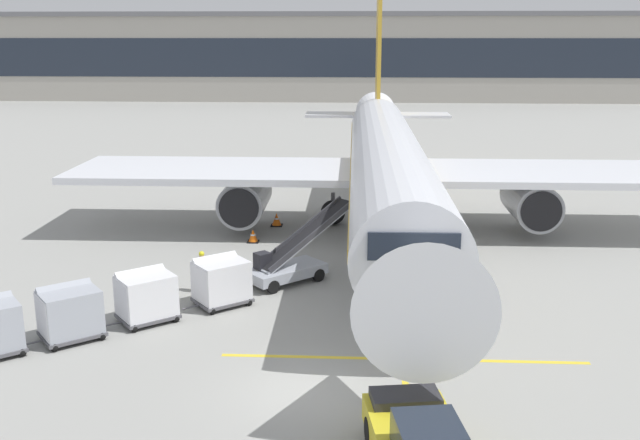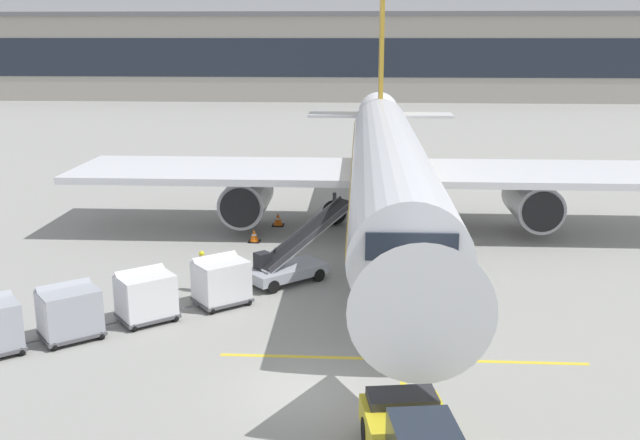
# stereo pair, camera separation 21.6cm
# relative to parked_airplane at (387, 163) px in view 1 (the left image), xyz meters

# --- Properties ---
(ground_plane) EXTENTS (600.00, 600.00, 0.00)m
(ground_plane) POSITION_rel_parked_airplane_xyz_m (-3.13, -18.51, -3.64)
(ground_plane) COLOR gray
(parked_airplane) EXTENTS (33.66, 43.81, 14.63)m
(parked_airplane) POSITION_rel_parked_airplane_xyz_m (0.00, 0.00, 0.00)
(parked_airplane) COLOR silver
(parked_airplane) RESTS_ON ground
(belt_loader) EXTENTS (4.72, 4.39, 3.25)m
(belt_loader) POSITION_rel_parked_airplane_xyz_m (-4.40, -8.73, -2.74)
(belt_loader) COLOR #A3A8B2
(belt_loader) RESTS_ON ground
(baggage_cart_lead) EXTENTS (2.63, 2.50, 1.91)m
(baggage_cart_lead) POSITION_rel_parked_airplane_xyz_m (-6.84, -11.59, -2.64)
(baggage_cart_lead) COLOR #515156
(baggage_cart_lead) RESTS_ON ground
(baggage_cart_second) EXTENTS (2.63, 2.50, 1.91)m
(baggage_cart_second) POSITION_rel_parked_airplane_xyz_m (-9.29, -13.38, -2.64)
(baggage_cart_second) COLOR #515156
(baggage_cart_second) RESTS_ON ground
(baggage_cart_third) EXTENTS (2.63, 2.50, 1.91)m
(baggage_cart_third) POSITION_rel_parked_airplane_xyz_m (-11.46, -15.11, -2.64)
(baggage_cart_third) COLOR #515156
(baggage_cart_third) RESTS_ON ground
(ground_crew_by_loader) EXTENTS (0.49, 0.41, 1.74)m
(ground_crew_by_loader) POSITION_rel_parked_airplane_xyz_m (-7.87, -10.21, -2.64)
(ground_crew_by_loader) COLOR black
(ground_crew_by_loader) RESTS_ON ground
(ground_crew_by_carts) EXTENTS (0.52, 0.39, 1.74)m
(ground_crew_by_carts) POSITION_rel_parked_airplane_xyz_m (-6.93, -10.93, -2.64)
(ground_crew_by_carts) COLOR #514C42
(ground_crew_by_carts) RESTS_ON ground
(ground_crew_marshaller) EXTENTS (0.57, 0.25, 1.74)m
(ground_crew_marshaller) POSITION_rel_parked_airplane_xyz_m (-6.98, -12.11, -2.64)
(ground_crew_marshaller) COLOR black
(ground_crew_marshaller) RESTS_ON ground
(safety_cone_engine_keepout) EXTENTS (0.58, 0.58, 0.66)m
(safety_cone_engine_keepout) POSITION_rel_parked_airplane_xyz_m (-6.84, -2.86, -3.32)
(safety_cone_engine_keepout) COLOR black
(safety_cone_engine_keepout) RESTS_ON ground
(safety_cone_wingtip) EXTENTS (0.64, 0.64, 0.72)m
(safety_cone_wingtip) POSITION_rel_parked_airplane_xyz_m (-5.99, 0.41, -3.29)
(safety_cone_wingtip) COLOR black
(safety_cone_wingtip) RESTS_ON ground
(apron_guidance_line_lead_in) EXTENTS (0.20, 110.00, 0.01)m
(apron_guidance_line_lead_in) POSITION_rel_parked_airplane_xyz_m (-0.05, -0.79, -3.63)
(apron_guidance_line_lead_in) COLOR yellow
(apron_guidance_line_lead_in) RESTS_ON ground
(apron_guidance_line_stop_bar) EXTENTS (12.00, 0.20, 0.01)m
(apron_guidance_line_stop_bar) POSITION_rel_parked_airplane_xyz_m (0.00, -16.15, -3.63)
(apron_guidance_line_stop_bar) COLOR yellow
(apron_guidance_line_stop_bar) RESTS_ON ground
(terminal_building) EXTENTS (114.56, 14.76, 13.55)m
(terminal_building) POSITION_rel_parked_airplane_xyz_m (-13.31, 80.87, 3.08)
(terminal_building) COLOR #A8A399
(terminal_building) RESTS_ON ground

